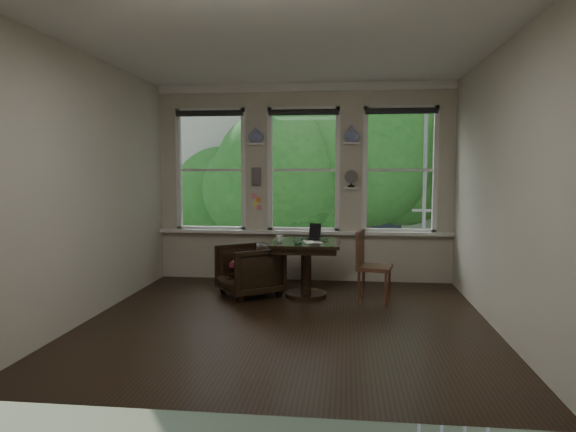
# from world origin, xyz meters

# --- Properties ---
(ground) EXTENTS (4.50, 4.50, 0.00)m
(ground) POSITION_xyz_m (0.00, 0.00, 0.00)
(ground) COLOR black
(ground) RESTS_ON ground
(ceiling) EXTENTS (4.50, 4.50, 0.00)m
(ceiling) POSITION_xyz_m (0.00, 0.00, 3.00)
(ceiling) COLOR silver
(ceiling) RESTS_ON ground
(wall_back) EXTENTS (4.50, 0.00, 4.50)m
(wall_back) POSITION_xyz_m (0.00, 2.25, 1.50)
(wall_back) COLOR #BBB2A0
(wall_back) RESTS_ON ground
(wall_front) EXTENTS (4.50, 0.00, 4.50)m
(wall_front) POSITION_xyz_m (0.00, -2.25, 1.50)
(wall_front) COLOR #BBB2A0
(wall_front) RESTS_ON ground
(wall_left) EXTENTS (0.00, 4.50, 4.50)m
(wall_left) POSITION_xyz_m (-2.25, 0.00, 1.50)
(wall_left) COLOR #BBB2A0
(wall_left) RESTS_ON ground
(wall_right) EXTENTS (0.00, 4.50, 4.50)m
(wall_right) POSITION_xyz_m (2.25, 0.00, 1.50)
(wall_right) COLOR #BBB2A0
(wall_right) RESTS_ON ground
(window_left) EXTENTS (1.10, 0.12, 1.90)m
(window_left) POSITION_xyz_m (-1.45, 2.25, 1.70)
(window_left) COLOR white
(window_left) RESTS_ON ground
(window_center) EXTENTS (1.10, 0.12, 1.90)m
(window_center) POSITION_xyz_m (0.00, 2.25, 1.70)
(window_center) COLOR white
(window_center) RESTS_ON ground
(window_right) EXTENTS (1.10, 0.12, 1.90)m
(window_right) POSITION_xyz_m (1.45, 2.25, 1.70)
(window_right) COLOR white
(window_right) RESTS_ON ground
(shelf_left) EXTENTS (0.26, 0.16, 0.03)m
(shelf_left) POSITION_xyz_m (-0.72, 2.15, 2.10)
(shelf_left) COLOR white
(shelf_left) RESTS_ON ground
(shelf_right) EXTENTS (0.26, 0.16, 0.03)m
(shelf_right) POSITION_xyz_m (0.72, 2.15, 2.10)
(shelf_right) COLOR white
(shelf_right) RESTS_ON ground
(intercom) EXTENTS (0.14, 0.06, 0.28)m
(intercom) POSITION_xyz_m (-0.72, 2.18, 1.60)
(intercom) COLOR #59544F
(intercom) RESTS_ON ground
(sticky_notes) EXTENTS (0.16, 0.01, 0.24)m
(sticky_notes) POSITION_xyz_m (-0.72, 2.19, 1.25)
(sticky_notes) COLOR pink
(sticky_notes) RESTS_ON ground
(desk_fan) EXTENTS (0.20, 0.20, 0.24)m
(desk_fan) POSITION_xyz_m (0.72, 2.13, 1.53)
(desk_fan) COLOR #59544F
(desk_fan) RESTS_ON ground
(vase_left) EXTENTS (0.24, 0.24, 0.25)m
(vase_left) POSITION_xyz_m (-0.72, 2.15, 2.24)
(vase_left) COLOR silver
(vase_left) RESTS_ON shelf_left
(vase_right) EXTENTS (0.24, 0.24, 0.25)m
(vase_right) POSITION_xyz_m (0.72, 2.15, 2.24)
(vase_right) COLOR silver
(vase_right) RESTS_ON shelf_right
(table) EXTENTS (0.90, 0.90, 0.75)m
(table) POSITION_xyz_m (0.13, 1.13, 0.38)
(table) COLOR black
(table) RESTS_ON ground
(armchair_left) EXTENTS (1.05, 1.04, 0.69)m
(armchair_left) POSITION_xyz_m (-0.64, 1.12, 0.35)
(armchair_left) COLOR black
(armchair_left) RESTS_ON ground
(cushion_red) EXTENTS (0.45, 0.45, 0.06)m
(cushion_red) POSITION_xyz_m (-0.64, 1.12, 0.45)
(cushion_red) COLOR maroon
(cushion_red) RESTS_ON armchair_left
(side_chair_right) EXTENTS (0.50, 0.50, 0.92)m
(side_chair_right) POSITION_xyz_m (1.02, 0.95, 0.46)
(side_chair_right) COLOR #422317
(side_chair_right) RESTS_ON ground
(laptop) EXTENTS (0.35, 0.27, 0.02)m
(laptop) POSITION_xyz_m (0.25, 1.20, 0.76)
(laptop) COLOR black
(laptop) RESTS_ON table
(mug) EXTENTS (0.12, 0.12, 0.09)m
(mug) POSITION_xyz_m (-0.22, 1.04, 0.80)
(mug) COLOR white
(mug) RESTS_ON table
(drinking_glass) EXTENTS (0.16, 0.16, 0.10)m
(drinking_glass) POSITION_xyz_m (0.05, 0.82, 0.80)
(drinking_glass) COLOR white
(drinking_glass) RESTS_ON table
(tablet) EXTENTS (0.17, 0.11, 0.22)m
(tablet) POSITION_xyz_m (0.23, 1.37, 0.86)
(tablet) COLOR black
(tablet) RESTS_ON table
(papers) EXTENTS (0.30, 0.35, 0.00)m
(papers) POSITION_xyz_m (0.21, 1.12, 0.75)
(papers) COLOR silver
(papers) RESTS_ON table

